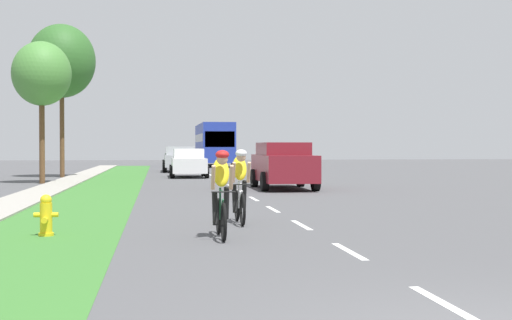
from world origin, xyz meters
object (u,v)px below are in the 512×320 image
(cyclist_trailing, at_px, (240,185))
(pickup_silver, at_px, (180,159))
(suv_maroon, at_px, (283,164))
(street_tree_near, at_px, (42,74))
(cyclist_lead, at_px, (221,193))
(street_tree_far, at_px, (62,61))
(sedan_white, at_px, (189,163))
(bus_blue, at_px, (214,142))
(fire_hydrant_yellow, at_px, (46,216))

(cyclist_trailing, distance_m, pickup_silver, 31.11)
(suv_maroon, bearing_deg, street_tree_near, 151.85)
(cyclist_trailing, height_order, street_tree_near, street_tree_near)
(cyclist_lead, distance_m, suv_maroon, 14.82)
(cyclist_lead, xyz_separation_m, street_tree_far, (-6.15, 25.88, 5.31))
(cyclist_lead, xyz_separation_m, sedan_white, (0.48, 25.26, -0.04))
(suv_maroon, xyz_separation_m, bus_blue, (-0.20, 32.12, 1.03))
(bus_blue, bearing_deg, street_tree_near, -109.83)
(sedan_white, relative_size, street_tree_far, 0.53)
(pickup_silver, bearing_deg, cyclist_trailing, -89.37)
(suv_maroon, relative_size, pickup_silver, 0.92)
(fire_hydrant_yellow, xyz_separation_m, suv_maroon, (6.83, 13.62, 0.58))
(cyclist_trailing, bearing_deg, sedan_white, 90.32)
(bus_blue, bearing_deg, cyclist_trailing, -93.72)
(street_tree_far, bearing_deg, cyclist_trailing, -73.98)
(sedan_white, xyz_separation_m, street_tree_far, (-6.63, 0.61, 5.35))
(sedan_white, height_order, bus_blue, bus_blue)
(cyclist_trailing, relative_size, bus_blue, 0.15)
(cyclist_lead, bearing_deg, street_tree_near, 107.52)
(suv_maroon, relative_size, sedan_white, 1.09)
(sedan_white, bearing_deg, cyclist_trailing, -89.68)
(pickup_silver, bearing_deg, suv_maroon, -79.86)
(fire_hydrant_yellow, xyz_separation_m, sedan_white, (3.63, 24.53, 0.40))
(cyclist_lead, height_order, suv_maroon, suv_maroon)
(pickup_silver, bearing_deg, sedan_white, -88.50)
(sedan_white, height_order, pickup_silver, pickup_silver)
(cyclist_trailing, xyz_separation_m, street_tree_near, (-6.80, 17.30, 4.00))
(fire_hydrant_yellow, xyz_separation_m, bus_blue, (6.64, 45.73, 1.61))
(cyclist_trailing, height_order, suv_maroon, suv_maroon)
(sedan_white, bearing_deg, street_tree_near, -139.88)
(sedan_white, height_order, street_tree_near, street_tree_near)
(bus_blue, distance_m, street_tree_near, 28.66)
(cyclist_lead, relative_size, cyclist_trailing, 1.00)
(cyclist_trailing, relative_size, street_tree_near, 0.27)
(street_tree_near, bearing_deg, cyclist_lead, -72.48)
(bus_blue, bearing_deg, fire_hydrant_yellow, -98.26)
(fire_hydrant_yellow, bearing_deg, suv_maroon, 63.36)
(bus_blue, xyz_separation_m, street_tree_near, (-9.68, -26.83, 2.84))
(cyclist_lead, relative_size, sedan_white, 0.40)
(cyclist_trailing, height_order, sedan_white, cyclist_trailing)
(sedan_white, bearing_deg, bus_blue, 81.94)
(bus_blue, distance_m, street_tree_far, 23.11)
(pickup_silver, distance_m, bus_blue, 13.47)
(sedan_white, bearing_deg, cyclist_lead, -91.08)
(fire_hydrant_yellow, relative_size, cyclist_trailing, 0.44)
(suv_maroon, relative_size, street_tree_near, 0.75)
(cyclist_lead, relative_size, suv_maroon, 0.37)
(cyclist_trailing, bearing_deg, suv_maroon, 75.68)
(cyclist_lead, relative_size, bus_blue, 0.15)
(suv_maroon, height_order, bus_blue, bus_blue)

